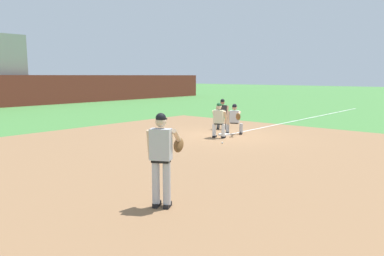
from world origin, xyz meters
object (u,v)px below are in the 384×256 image
(first_base_bag, at_px, (224,135))
(baseball, at_px, (222,143))
(first_baseman, at_px, (235,118))
(umpire, at_px, (222,113))
(baserunner, at_px, (219,119))
(pitcher, at_px, (162,154))

(first_base_bag, xyz_separation_m, baseball, (-1.62, -1.07, -0.01))
(first_base_bag, relative_size, first_baseman, 0.28)
(first_baseman, xyz_separation_m, umpire, (0.94, 1.35, 0.06))
(first_baseman, height_order, umpire, umpire)
(umpire, bearing_deg, baserunner, -147.15)
(pitcher, bearing_deg, first_baseman, 25.75)
(pitcher, height_order, first_baseman, pitcher)
(first_base_bag, distance_m, pitcher, 9.08)
(baseball, xyz_separation_m, pitcher, (-6.34, -3.17, 1.02))
(baseball, distance_m, first_baseman, 2.49)
(pitcher, bearing_deg, baserunner, 29.07)
(first_base_bag, relative_size, umpire, 0.26)
(first_baseman, bearing_deg, pitcher, -154.25)
(first_base_bag, bearing_deg, umpire, 38.70)
(first_base_bag, bearing_deg, first_baseman, -12.62)
(first_base_bag, bearing_deg, baserunner, -164.31)
(baserunner, bearing_deg, baseball, -137.45)
(first_baseman, xyz_separation_m, baserunner, (-1.22, -0.05, 0.06))
(baserunner, bearing_deg, pitcher, -150.93)
(first_base_bag, height_order, umpire, umpire)
(pitcher, distance_m, baserunner, 8.37)
(pitcher, bearing_deg, umpire, 29.96)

